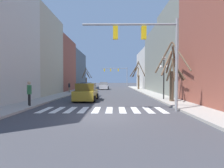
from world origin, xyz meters
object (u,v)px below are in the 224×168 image
Objects in this scene: traffic_signal_near at (149,44)px; street_tree_right_mid at (173,80)px; traffic_signal_far at (117,72)px; pedestrian_on_right_sidewalk at (69,86)px; street_lamp_right_corner at (164,69)px; street_tree_right_near at (171,73)px; car_parked_left_near at (86,88)px; street_tree_left_mid at (137,76)px; street_tree_left_near at (86,79)px; car_parked_right_far at (104,86)px; pedestrian_near_right_corner at (29,91)px; car_driving_away_lane at (86,93)px.

traffic_signal_near is 5.72m from street_tree_right_mid.
traffic_signal_far is 29.28m from pedestrian_on_right_sidewalk.
street_tree_right_near is (0.25, -1.57, -0.46)m from street_lamp_right_corner.
car_parked_left_near is 17.62m from street_tree_right_mid.
street_tree_right_mid is at bearing -89.31° from street_tree_left_mid.
street_tree_left_near is at bearing -1.28° from pedestrian_on_right_sidewalk.
traffic_signal_near is 20.22m from car_parked_left_near.
traffic_signal_near is 1.44× the size of car_parked_right_far.
car_parked_right_far is 0.88× the size of street_tree_left_near.
street_tree_left_near reaches higher than street_tree_right_mid.
pedestrian_on_right_sidewalk is at bearing 145.34° from pedestrian_near_right_corner.
traffic_signal_far reaches higher than car_driving_away_lane.
car_parked_right_far is 7.71m from street_tree_left_mid.
street_tree_left_near is (0.39, 14.64, 1.32)m from pedestrian_on_right_sidewalk.
traffic_signal_near reaches higher than street_tree_left_near.
car_parked_left_near is at bearing 126.03° from street_tree_right_near.
pedestrian_near_right_corner is at bearing -177.12° from pedestrian_on_right_sidewalk.
car_driving_away_lane is at bearing 130.72° from traffic_signal_near.
traffic_signal_far is 1.78× the size of car_parked_left_near.
pedestrian_on_right_sidewalk is at bearing -23.13° from car_parked_right_far.
traffic_signal_near reaches higher than street_lamp_right_corner.
car_parked_right_far is (-3.33, -16.54, -3.89)m from traffic_signal_far.
car_parked_left_near is (-7.15, 18.55, -3.68)m from traffic_signal_near.
traffic_signal_near reaches higher than pedestrian_on_right_sidewalk.
pedestrian_on_right_sidewalk is 14.70m from street_tree_left_near.
car_parked_right_far is 26.05m from pedestrian_near_right_corner.
street_tree_left_mid is at bearing -48.98° from pedestrian_on_right_sidewalk.
car_parked_left_near is 3.55m from pedestrian_on_right_sidewalk.
street_tree_right_near reaches higher than street_tree_left_near.
traffic_signal_near is 26.49m from street_tree_left_mid.
street_tree_left_mid is (7.32, -0.87, 2.27)m from car_parked_right_far.
street_lamp_right_corner is (3.94, -37.51, -1.43)m from traffic_signal_far.
traffic_signal_far is at bearing 96.12° from street_tree_right_near.
traffic_signal_far is at bearing 96.00° from street_lamp_right_corner.
traffic_signal_far is 4.40× the size of pedestrian_near_right_corner.
car_parked_left_near is at bearing 125.44° from street_tree_right_mid.
traffic_signal_far reaches higher than street_tree_left_mid.
pedestrian_near_right_corner is 0.46× the size of street_tree_right_mid.
street_tree_right_near reaches higher than pedestrian_on_right_sidewalk.
street_tree_right_near is (7.53, -22.55, 2.01)m from car_parked_right_far.
street_tree_right_near is (0.21, -21.69, -0.27)m from street_tree_left_mid.
car_driving_away_lane is 21.92m from street_tree_left_mid.
street_lamp_right_corner is 22.34m from car_parked_right_far.
street_lamp_right_corner is 0.99× the size of car_parked_right_far.
pedestrian_near_right_corner is 12.13m from street_tree_right_mid.
traffic_signal_far is 1.33× the size of street_tree_left_mid.
street_tree_left_mid is at bearing 83.25° from car_parked_right_far.
traffic_signal_near is at bearing -113.74° from street_lamp_right_corner.
street_tree_right_near is (8.13, -1.37, 1.95)m from car_driving_away_lane.
traffic_signal_far is 1.61× the size of street_tree_left_near.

